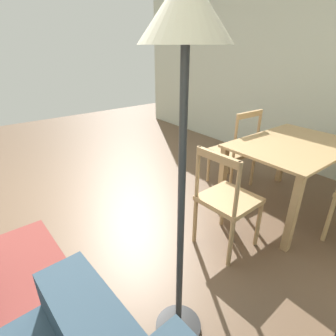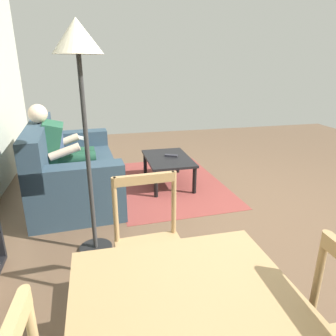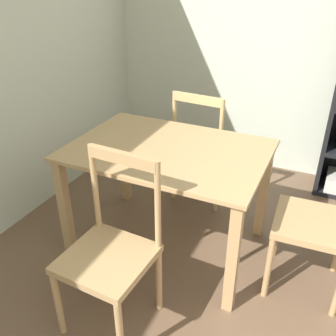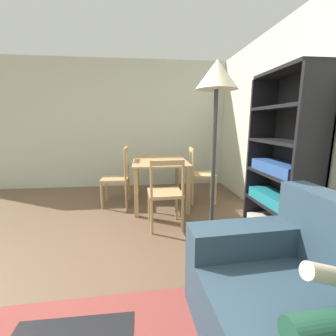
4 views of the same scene
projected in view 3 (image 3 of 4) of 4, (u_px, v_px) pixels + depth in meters
dining_table at (168, 165)px, 2.36m from camera, size 1.21×0.85×0.74m
dining_chair_near_wall at (204, 145)px, 2.99m from camera, size 0.45×0.45×0.92m
dining_chair_facing_couch at (319, 224)px, 2.10m from camera, size 0.44×0.44×0.91m
dining_chair_by_doorway at (111, 253)px, 1.89m from camera, size 0.44×0.44×0.95m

